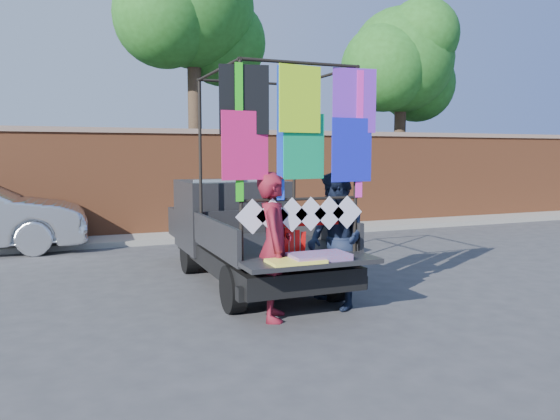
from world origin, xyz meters
name	(u,v)px	position (x,y,z in m)	size (l,w,h in m)	color
ground	(270,313)	(0.00, 0.00, 0.00)	(90.00, 90.00, 0.00)	#38383A
brick_wall	(167,182)	(0.00, 7.00, 1.33)	(30.00, 0.45, 2.61)	#99502C
curb	(174,237)	(0.00, 6.30, 0.06)	(30.00, 1.20, 0.12)	gray
tree_mid	(195,12)	(1.02, 8.12, 5.70)	(4.20, 3.30, 7.73)	#38281C
tree_right	(403,64)	(7.52, 8.12, 4.75)	(4.20, 3.30, 6.62)	#38281C
pickup_truck	(240,229)	(0.29, 2.14, 0.78)	(1.97, 4.95, 3.11)	black
woman	(274,246)	(-0.05, -0.26, 0.90)	(0.66, 0.43, 1.80)	maroon
man	(336,240)	(0.88, -0.11, 0.90)	(0.87, 0.68, 1.79)	#151D34
streamer_bundle	(299,239)	(0.32, -0.20, 0.96)	(0.88, 0.06, 0.61)	red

